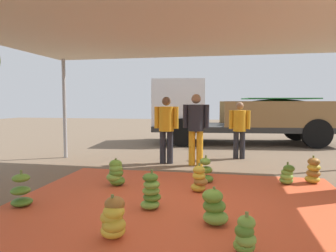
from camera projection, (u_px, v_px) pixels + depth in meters
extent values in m
plane|color=brown|center=(199.00, 165.00, 7.68)|extent=(40.00, 40.00, 0.00)
cube|color=#D1512D|center=(181.00, 203.00, 4.74)|extent=(5.31, 4.13, 0.01)
cylinder|color=#9EA0A5|center=(65.00, 109.00, 8.59)|extent=(0.10, 0.10, 2.76)
cube|color=beige|center=(182.00, 20.00, 4.53)|extent=(8.00, 7.00, 0.06)
ellipsoid|color=gold|center=(198.00, 187.00, 5.36)|extent=(0.27, 0.27, 0.15)
ellipsoid|color=#996628|center=(201.00, 182.00, 5.32)|extent=(0.33, 0.33, 0.15)
ellipsoid|color=gold|center=(199.00, 176.00, 5.32)|extent=(0.28, 0.28, 0.15)
ellipsoid|color=gold|center=(199.00, 170.00, 5.30)|extent=(0.30, 0.30, 0.15)
cylinder|color=olive|center=(199.00, 167.00, 5.29)|extent=(0.04, 0.04, 0.12)
ellipsoid|color=#6B9E38|center=(216.00, 217.00, 3.92)|extent=(0.38, 0.38, 0.18)
ellipsoid|color=#518428|center=(214.00, 206.00, 3.95)|extent=(0.40, 0.40, 0.18)
ellipsoid|color=#60932D|center=(213.00, 196.00, 3.92)|extent=(0.37, 0.37, 0.18)
cylinder|color=olive|center=(214.00, 191.00, 3.92)|extent=(0.04, 0.04, 0.12)
ellipsoid|color=gold|center=(312.00, 179.00, 5.92)|extent=(0.39, 0.39, 0.15)
ellipsoid|color=#996628|center=(313.00, 173.00, 5.91)|extent=(0.34, 0.34, 0.15)
ellipsoid|color=gold|center=(314.00, 167.00, 5.90)|extent=(0.31, 0.31, 0.15)
ellipsoid|color=#996628|center=(314.00, 162.00, 5.88)|extent=(0.26, 0.26, 0.15)
cylinder|color=olive|center=(313.00, 159.00, 5.88)|extent=(0.04, 0.04, 0.12)
ellipsoid|color=#60932D|center=(244.00, 245.00, 3.19)|extent=(0.31, 0.31, 0.15)
ellipsoid|color=#75A83D|center=(246.00, 239.00, 3.14)|extent=(0.30, 0.30, 0.15)
ellipsoid|color=#477523|center=(244.00, 231.00, 3.15)|extent=(0.21, 0.21, 0.15)
ellipsoid|color=#6B9E38|center=(246.00, 222.00, 3.17)|extent=(0.22, 0.22, 0.15)
cylinder|color=olive|center=(247.00, 218.00, 3.14)|extent=(0.04, 0.04, 0.12)
ellipsoid|color=#6B9E38|center=(286.00, 180.00, 5.85)|extent=(0.33, 0.33, 0.14)
ellipsoid|color=#75A83D|center=(287.00, 177.00, 5.81)|extent=(0.33, 0.33, 0.14)
ellipsoid|color=#6B9E38|center=(287.00, 172.00, 5.82)|extent=(0.24, 0.24, 0.14)
ellipsoid|color=#477523|center=(289.00, 168.00, 5.79)|extent=(0.24, 0.24, 0.14)
cylinder|color=olive|center=(288.00, 165.00, 5.81)|extent=(0.04, 0.04, 0.12)
ellipsoid|color=#477523|center=(22.00, 202.00, 4.61)|extent=(0.41, 0.41, 0.12)
ellipsoid|color=#518428|center=(21.00, 191.00, 4.57)|extent=(0.39, 0.39, 0.12)
ellipsoid|color=#60932D|center=(21.00, 178.00, 4.57)|extent=(0.36, 0.36, 0.12)
cylinder|color=olive|center=(21.00, 174.00, 4.57)|extent=(0.04, 0.04, 0.12)
ellipsoid|color=gold|center=(113.00, 230.00, 3.53)|extent=(0.33, 0.33, 0.18)
ellipsoid|color=gold|center=(114.00, 225.00, 3.49)|extent=(0.38, 0.38, 0.18)
ellipsoid|color=gold|center=(112.00, 217.00, 3.53)|extent=(0.34, 0.34, 0.18)
ellipsoid|color=gold|center=(114.00, 211.00, 3.50)|extent=(0.34, 0.34, 0.18)
ellipsoid|color=#996628|center=(115.00, 204.00, 3.52)|extent=(0.33, 0.33, 0.18)
cylinder|color=olive|center=(113.00, 200.00, 3.49)|extent=(0.04, 0.04, 0.12)
ellipsoid|color=#518428|center=(117.00, 181.00, 5.75)|extent=(0.33, 0.33, 0.18)
ellipsoid|color=#75A83D|center=(114.00, 177.00, 5.71)|extent=(0.29, 0.29, 0.18)
ellipsoid|color=#518428|center=(116.00, 173.00, 5.71)|extent=(0.34, 0.34, 0.18)
ellipsoid|color=#6B9E38|center=(116.00, 169.00, 5.71)|extent=(0.30, 0.30, 0.18)
ellipsoid|color=#60932D|center=(116.00, 164.00, 5.74)|extent=(0.28, 0.28, 0.18)
cylinder|color=olive|center=(116.00, 161.00, 5.71)|extent=(0.04, 0.04, 0.12)
ellipsoid|color=#75A83D|center=(150.00, 204.00, 4.49)|extent=(0.32, 0.32, 0.13)
ellipsoid|color=#518428|center=(152.00, 197.00, 4.52)|extent=(0.36, 0.36, 0.13)
ellipsoid|color=#75A83D|center=(151.00, 191.00, 4.49)|extent=(0.33, 0.33, 0.13)
ellipsoid|color=#75A83D|center=(152.00, 184.00, 4.46)|extent=(0.29, 0.29, 0.13)
ellipsoid|color=#477523|center=(150.00, 177.00, 4.47)|extent=(0.31, 0.31, 0.13)
cylinder|color=olive|center=(152.00, 173.00, 4.46)|extent=(0.04, 0.04, 0.12)
ellipsoid|color=#518428|center=(207.00, 179.00, 5.97)|extent=(0.30, 0.30, 0.14)
ellipsoid|color=#60932D|center=(206.00, 170.00, 5.98)|extent=(0.26, 0.26, 0.14)
ellipsoid|color=#6B9E38|center=(205.00, 162.00, 5.93)|extent=(0.26, 0.26, 0.14)
cylinder|color=olive|center=(206.00, 158.00, 5.95)|extent=(0.04, 0.04, 0.12)
cube|color=#2D2D2D|center=(243.00, 127.00, 11.70)|extent=(6.94, 3.04, 0.20)
cube|color=silver|center=(180.00, 103.00, 11.86)|extent=(2.09, 2.39, 1.70)
cube|color=#232D38|center=(155.00, 94.00, 11.92)|extent=(0.21, 1.92, 0.75)
cube|color=olive|center=(287.00, 114.00, 10.38)|extent=(4.17, 0.48, 0.90)
cube|color=olive|center=(271.00, 112.00, 12.69)|extent=(4.17, 0.48, 0.90)
cube|color=olive|center=(335.00, 113.00, 11.34)|extent=(0.31, 2.41, 0.90)
ellipsoid|color=#518428|center=(278.00, 112.00, 11.53)|extent=(3.86, 2.37, 0.98)
cube|color=#237533|center=(278.00, 99.00, 11.49)|extent=(2.67, 2.06, 0.04)
cylinder|color=black|center=(182.00, 132.00, 10.83)|extent=(1.02, 0.37, 1.00)
cylinder|color=black|center=(184.00, 127.00, 13.02)|extent=(1.02, 0.37, 1.00)
cylinder|color=black|center=(317.00, 134.00, 10.39)|extent=(1.02, 0.37, 1.00)
cylinder|color=black|center=(296.00, 128.00, 12.59)|extent=(1.02, 0.37, 1.00)
cylinder|color=orange|center=(192.00, 148.00, 7.61)|extent=(0.16, 0.16, 0.86)
cylinder|color=orange|center=(200.00, 148.00, 7.57)|extent=(0.16, 0.16, 0.86)
cylinder|color=#26262D|center=(196.00, 118.00, 7.53)|extent=(0.40, 0.40, 0.65)
cylinder|color=#26262D|center=(185.00, 116.00, 7.58)|extent=(0.13, 0.13, 0.58)
cylinder|color=#26262D|center=(207.00, 116.00, 7.48)|extent=(0.13, 0.13, 0.58)
sphere|color=#936B4C|center=(196.00, 99.00, 7.50)|extent=(0.23, 0.23, 0.23)
cylinder|color=#26262D|center=(236.00, 145.00, 8.51)|extent=(0.14, 0.14, 0.77)
cylinder|color=#26262D|center=(242.00, 145.00, 8.48)|extent=(0.14, 0.14, 0.77)
cylinder|color=orange|center=(240.00, 121.00, 8.45)|extent=(0.35, 0.35, 0.58)
cylinder|color=orange|center=(231.00, 120.00, 8.49)|extent=(0.11, 0.11, 0.51)
cylinder|color=orange|center=(248.00, 120.00, 8.40)|extent=(0.11, 0.11, 0.51)
sphere|color=#936B4C|center=(240.00, 106.00, 8.41)|extent=(0.21, 0.21, 0.21)
cylinder|color=#26262D|center=(163.00, 147.00, 7.87)|extent=(0.16, 0.16, 0.83)
cylinder|color=#26262D|center=(170.00, 147.00, 7.83)|extent=(0.16, 0.16, 0.83)
cylinder|color=orange|center=(166.00, 119.00, 7.79)|extent=(0.38, 0.38, 0.62)
cylinder|color=orange|center=(157.00, 117.00, 7.84)|extent=(0.12, 0.12, 0.55)
cylinder|color=orange|center=(176.00, 118.00, 7.74)|extent=(0.12, 0.12, 0.55)
sphere|color=brown|center=(166.00, 101.00, 7.76)|extent=(0.23, 0.23, 0.23)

